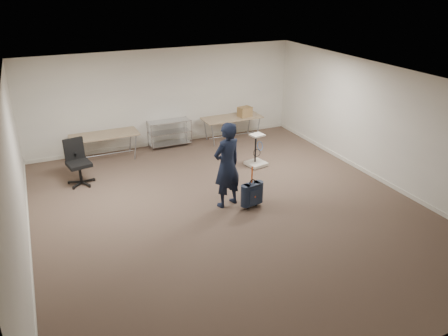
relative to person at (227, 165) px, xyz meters
name	(u,v)px	position (x,y,z in m)	size (l,w,h in m)	color
ground	(229,210)	(-0.05, -0.24, -0.95)	(9.00, 9.00, 0.00)	#4A3A2D
room_shell	(206,182)	(-0.05, 1.14, -0.90)	(8.00, 9.00, 9.00)	silver
folding_table_left	(104,136)	(-1.95, 3.71, -0.28)	(1.80, 0.75, 0.73)	#8F7457
folding_table_right	(232,119)	(1.85, 3.71, -0.28)	(1.80, 0.75, 0.73)	#8F7457
wire_shelf	(170,132)	(-0.05, 3.96, -0.51)	(1.22, 0.47, 0.80)	#BBBDC2
person	(227,165)	(0.00, 0.00, 0.00)	(0.69, 0.46, 1.91)	black
suitcase	(252,194)	(0.44, -0.34, -0.62)	(0.38, 0.26, 0.97)	black
office_chair	(79,171)	(-2.80, 2.44, -0.62)	(0.67, 0.67, 1.11)	black
equipment_cart	(256,158)	(1.61, 1.65, -0.72)	(0.56, 0.56, 0.88)	beige
cardboard_box	(245,112)	(2.24, 3.63, -0.08)	(0.39, 0.29, 0.29)	#A3714C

